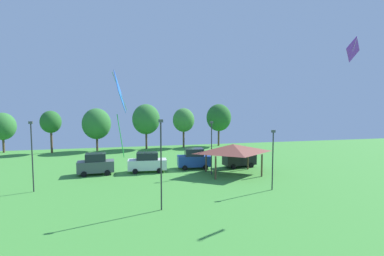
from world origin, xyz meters
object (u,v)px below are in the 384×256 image
object	(u,v)px
light_post_0	(32,153)
treeline_tree_0	(3,126)
kite_flying_1	(120,94)
parked_car_leftmost	(96,164)
parked_car_second_from_left	(147,162)
light_post_3	(211,145)
treeline_tree_5	(219,118)
light_post_2	(161,160)
parked_car_third_from_left	(194,159)
park_pavilion	(233,148)
treeline_tree_1	(51,122)
parked_car_rightmost_in_row	(239,157)
kite_flying_4	(353,49)
treeline_tree_4	(184,120)
light_post_1	(273,156)
treeline_tree_2	(97,124)
treeline_tree_3	(146,119)

from	to	relation	value
light_post_0	treeline_tree_0	bearing A→B (deg)	113.91
kite_flying_1	parked_car_leftmost	size ratio (longest dim) A/B	1.27
kite_flying_1	treeline_tree_0	size ratio (longest dim) A/B	0.79
parked_car_second_from_left	light_post_3	xyz separation A→B (m)	(7.30, -3.00, 2.37)
parked_car_leftmost	treeline_tree_5	xyz separation A→B (m)	(21.57, 19.08, 4.30)
light_post_2	treeline_tree_0	size ratio (longest dim) A/B	1.06
parked_car_third_from_left	treeline_tree_0	bearing A→B (deg)	150.58
park_pavilion	treeline_tree_1	xyz separation A→B (m)	(-24.53, 21.19, 2.14)
parked_car_leftmost	light_post_0	distance (m)	8.28
parked_car_rightmost_in_row	light_post_3	distance (m)	6.18
treeline_tree_5	park_pavilion	bearing A→B (deg)	-104.02
kite_flying_1	treeline_tree_5	xyz separation A→B (m)	(18.53, 36.79, -3.52)
kite_flying_4	light_post_3	size ratio (longest dim) A/B	0.34
treeline_tree_5	kite_flying_4	bearing A→B (deg)	-87.58
kite_flying_4	parked_car_rightmost_in_row	xyz separation A→B (m)	(-4.80, 13.87, -11.88)
parked_car_rightmost_in_row	treeline_tree_4	distance (m)	19.54
parked_car_third_from_left	treeline_tree_0	world-z (taller)	treeline_tree_0
kite_flying_1	light_post_2	xyz separation A→B (m)	(3.03, 4.18, -5.02)
kite_flying_4	kite_flying_1	bearing A→B (deg)	-169.12
parked_car_third_from_left	parked_car_rightmost_in_row	bearing A→B (deg)	-0.36
park_pavilion	treeline_tree_5	world-z (taller)	treeline_tree_5
park_pavilion	light_post_1	bearing A→B (deg)	-78.79
treeline_tree_0	treeline_tree_2	bearing A→B (deg)	-6.39
light_post_1	treeline_tree_4	distance (m)	29.48
kite_flying_4	light_post_0	size ratio (longest dim) A/B	0.32
parked_car_second_from_left	light_post_3	bearing A→B (deg)	-17.46
light_post_1	treeline_tree_2	distance (m)	34.10
kite_flying_1	parked_car_leftmost	xyz separation A→B (m)	(-3.04, 17.72, -7.81)
kite_flying_4	treeline_tree_0	xyz separation A→B (m)	(-39.58, 33.66, -8.70)
light_post_0	light_post_1	distance (m)	23.04
treeline_tree_4	treeline_tree_5	bearing A→B (deg)	2.45
light_post_2	treeline_tree_5	xyz separation A→B (m)	(15.50, 32.61, 1.51)
light_post_0	treeline_tree_3	distance (m)	27.52
kite_flying_1	park_pavilion	xyz separation A→B (m)	(12.90, 14.23, -5.97)
park_pavilion	treeline_tree_0	distance (m)	40.03
parked_car_third_from_left	light_post_1	distance (m)	12.36
light_post_3	treeline_tree_1	world-z (taller)	treeline_tree_1
light_post_1	kite_flying_4	bearing A→B (deg)	-30.89
parked_car_second_from_left	park_pavilion	size ratio (longest dim) A/B	0.66
treeline_tree_1	treeline_tree_5	world-z (taller)	treeline_tree_5
parked_car_second_from_left	light_post_1	world-z (taller)	light_post_1
light_post_2	treeline_tree_1	bearing A→B (deg)	115.14
light_post_1	treeline_tree_3	size ratio (longest dim) A/B	0.72
kite_flying_1	parked_car_third_from_left	distance (m)	21.78
parked_car_third_from_left	treeline_tree_4	xyz separation A→B (m)	(2.37, 18.28, 3.90)
light_post_2	treeline_tree_2	bearing A→B (deg)	103.04
park_pavilion	treeline_tree_5	size ratio (longest dim) A/B	0.88
treeline_tree_0	treeline_tree_2	distance (m)	15.47
kite_flying_4	treeline_tree_4	xyz separation A→B (m)	(-8.49, 32.66, -8.00)
light_post_2	parked_car_leftmost	bearing A→B (deg)	114.16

